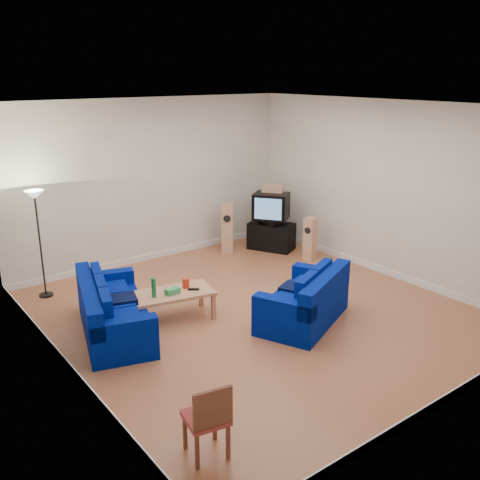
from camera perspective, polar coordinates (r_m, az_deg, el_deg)
room at (r=8.05m, az=1.72°, el=2.32°), size 6.01×6.51×3.21m
sofa_three_seat at (r=8.05m, az=-13.63°, el=-7.71°), size 1.42×2.21×0.79m
sofa_loveseat at (r=8.20m, az=7.08°, el=-6.71°), size 1.86×1.49×0.81m
coffee_table at (r=8.26m, az=-7.24°, el=-5.87°), size 1.34×0.86×0.45m
bottle at (r=8.04m, az=-9.18°, el=-5.03°), size 0.09×0.09×0.30m
tissue_box at (r=8.15m, az=-7.21°, el=-5.42°), size 0.22×0.13×0.09m
red_canister at (r=8.35m, az=-5.80°, el=-4.58°), size 0.12×0.12×0.15m
remote at (r=8.27m, az=-4.97°, el=-5.25°), size 0.17×0.15×0.02m
tv_stand at (r=11.47m, az=3.36°, el=0.42°), size 0.89×1.07×0.57m
av_receiver at (r=11.34m, az=3.43°, el=2.01°), size 0.42×0.50×0.11m
television at (r=11.25m, az=3.33°, el=3.63°), size 0.84×0.88×0.55m
centre_speaker at (r=11.28m, az=3.49°, el=5.50°), size 0.40×0.46×0.15m
speaker_left at (r=11.22m, az=-1.38°, el=1.29°), size 0.37×0.39×1.03m
speaker_right at (r=10.86m, az=7.50°, el=0.14°), size 0.31×0.27×0.87m
floor_lamp at (r=9.29m, az=-20.93°, el=3.04°), size 0.31×0.31×1.83m
dining_chair at (r=5.45m, az=-3.41°, el=-18.34°), size 0.47×0.47×0.83m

